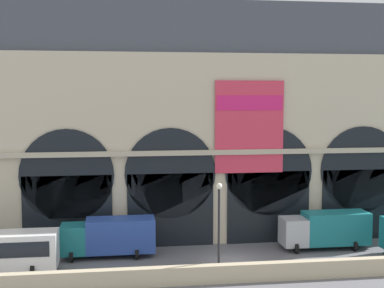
% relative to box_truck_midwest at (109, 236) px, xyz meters
% --- Properties ---
extents(ground_plane, '(200.00, 200.00, 0.00)m').
position_rel_box_truck_midwest_xyz_m(ground_plane, '(9.53, -2.60, -1.70)').
color(ground_plane, slate).
extents(quay_parapet_wall, '(90.00, 0.70, 1.29)m').
position_rel_box_truck_midwest_xyz_m(quay_parapet_wall, '(9.53, -7.13, -1.05)').
color(quay_parapet_wall, '#BCAD8C').
rests_on(quay_parapet_wall, ground).
extents(station_building, '(45.11, 4.92, 21.21)m').
position_rel_box_truck_midwest_xyz_m(station_building, '(9.56, 4.65, 8.55)').
color(station_building, beige).
rests_on(station_building, ground).
extents(box_truck_midwest, '(7.50, 2.91, 3.12)m').
position_rel_box_truck_midwest_xyz_m(box_truck_midwest, '(0.00, 0.00, 0.00)').
color(box_truck_midwest, '#19727A').
rests_on(box_truck_midwest, ground).
extents(box_truck_mideast, '(7.50, 2.91, 3.12)m').
position_rel_box_truck_midwest_xyz_m(box_truck_mideast, '(18.21, -0.17, 0.00)').
color(box_truck_mideast, '#ADB2B7').
rests_on(box_truck_mideast, ground).
extents(street_lamp_quayside, '(0.44, 0.44, 6.90)m').
position_rel_box_truck_midwest_xyz_m(street_lamp_quayside, '(7.76, -6.33, 2.71)').
color(street_lamp_quayside, black).
rests_on(street_lamp_quayside, ground).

